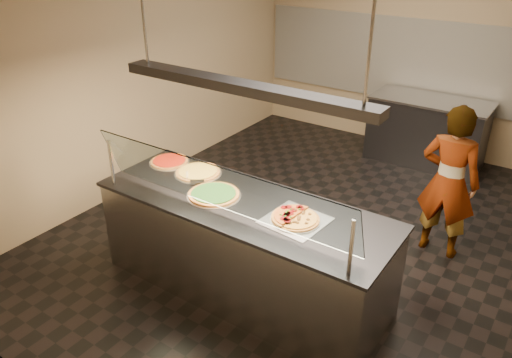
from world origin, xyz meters
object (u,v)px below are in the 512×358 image
Objects in this scene: pizza_tomato at (170,161)px; worker at (449,182)px; heat_lamp_housing at (242,87)px; pizza_spinach at (214,194)px; sneeze_guard at (217,188)px; perforated_tray at (295,220)px; prep_table at (427,131)px; pizza_cheese at (198,172)px; pizza_spatula at (192,177)px; half_pizza_sausage at (305,221)px; half_pizza_pepperoni at (286,213)px; serving_counter at (244,247)px.

worker is at bearing 30.68° from pizza_tomato.
heat_lamp_housing reaches higher than pizza_tomato.
worker reaches higher than pizza_spinach.
sneeze_guard is at bearing -46.33° from pizza_spinach.
perforated_tray is 3.80m from prep_table.
sneeze_guard is at bearing -90.00° from heat_lamp_housing.
pizza_cheese is at bearing -108.03° from prep_table.
half_pizza_sausage is at bearing -3.56° from pizza_spatula.
heat_lamp_housing reaches higher than perforated_tray.
serving_counter is at bearing -179.85° from half_pizza_pepperoni.
sneeze_guard is 4.21m from prep_table.
heat_lamp_housing is at bearing -12.71° from pizza_tomato.
pizza_spatula is 2.52m from worker.
sneeze_guard is at bearing -28.44° from pizza_tomato.
worker is (1.58, 1.70, -0.15)m from pizza_spinach.
sneeze_guard is 1.53× the size of worker.
prep_table is at bearing 89.37° from half_pizza_pepperoni.
sneeze_guard is at bearing -39.23° from pizza_cheese.
pizza_tomato is (-0.80, 0.29, -0.00)m from pizza_spinach.
half_pizza_sausage reaches higher than perforated_tray.
heat_lamp_housing is (-0.61, -0.00, 0.99)m from half_pizza_sausage.
serving_counter is 0.70m from perforated_tray.
perforated_tray is (0.52, 0.00, 0.47)m from serving_counter.
serving_counter is 2.13m from worker.
worker is (1.99, 1.44, -0.15)m from pizza_cheese.
half_pizza_pepperoni is at bearing 63.12° from worker.
sneeze_guard is 1.27m from pizza_tomato.
half_pizza_pepperoni reaches higher than perforated_tray.
pizza_spinach is 1.72× the size of pizza_spatula.
perforated_tray is 1.62m from pizza_tomato.
worker reaches higher than prep_table.
prep_table is (0.47, 3.77, 0.00)m from serving_counter.
serving_counter is 1.17× the size of heat_lamp_housing.
pizza_cheese reaches higher than serving_counter.
pizza_spatula is at bearing -106.85° from prep_table.
half_pizza_pepperoni reaches higher than pizza_tomato.
pizza_cheese is at bearing 168.96° from half_pizza_pepperoni.
heat_lamp_housing is (-0.52, -0.00, 1.01)m from perforated_tray.
pizza_tomato is 0.47m from pizza_spatula.
worker reaches higher than pizza_cheese.
pizza_spatula is at bearing 173.08° from heat_lamp_housing.
half_pizza_sausage is 1.26m from pizza_spatula.
half_pizza_pepperoni is 0.25× the size of prep_table.
pizza_spatula is (-0.37, 0.12, 0.01)m from pizza_spinach.
pizza_cheese is (-1.21, 0.22, 0.01)m from perforated_tray.
half_pizza_pepperoni is at bearing 179.86° from perforated_tray.
serving_counter is 0.83m from sneeze_guard.
pizza_cheese is at bearing 146.82° from pizza_spinach.
perforated_tray is 1.14m from heat_lamp_housing.
worker is (1.30, 2.00, -0.43)m from sneeze_guard.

